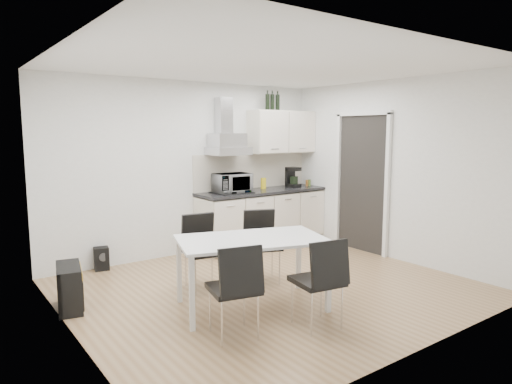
% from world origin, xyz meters
% --- Properties ---
extents(ground, '(4.50, 4.50, 0.00)m').
position_xyz_m(ground, '(0.00, 0.00, 0.00)').
color(ground, '#A2805A').
rests_on(ground, ground).
extents(wall_back, '(4.50, 0.10, 2.60)m').
position_xyz_m(wall_back, '(0.00, 2.00, 1.30)').
color(wall_back, white).
rests_on(wall_back, ground).
extents(wall_front, '(4.50, 0.10, 2.60)m').
position_xyz_m(wall_front, '(0.00, -2.00, 1.30)').
color(wall_front, white).
rests_on(wall_front, ground).
extents(wall_left, '(0.10, 4.00, 2.60)m').
position_xyz_m(wall_left, '(-2.25, 0.00, 1.30)').
color(wall_left, white).
rests_on(wall_left, ground).
extents(wall_right, '(0.10, 4.00, 2.60)m').
position_xyz_m(wall_right, '(2.25, 0.00, 1.30)').
color(wall_right, white).
rests_on(wall_right, ground).
extents(ceiling, '(4.50, 4.50, 0.00)m').
position_xyz_m(ceiling, '(0.00, 0.00, 2.60)').
color(ceiling, white).
rests_on(ceiling, wall_back).
extents(doorway, '(0.08, 1.04, 2.10)m').
position_xyz_m(doorway, '(2.21, 0.55, 1.05)').
color(doorway, white).
rests_on(doorway, ground).
extents(kitchenette, '(2.22, 0.64, 2.52)m').
position_xyz_m(kitchenette, '(1.18, 1.73, 0.83)').
color(kitchenette, beige).
rests_on(kitchenette, ground).
extents(dining_table, '(1.71, 1.29, 0.75)m').
position_xyz_m(dining_table, '(-0.53, -0.36, 0.68)').
color(dining_table, white).
rests_on(dining_table, ground).
extents(chair_far_left, '(0.51, 0.56, 0.88)m').
position_xyz_m(chair_far_left, '(-0.65, 0.44, 0.44)').
color(chair_far_left, black).
rests_on(chair_far_left, ground).
extents(chair_far_right, '(0.60, 0.63, 0.88)m').
position_xyz_m(chair_far_right, '(0.07, 0.24, 0.44)').
color(chair_far_right, black).
rests_on(chair_far_right, ground).
extents(chair_near_left, '(0.54, 0.59, 0.88)m').
position_xyz_m(chair_near_left, '(-1.07, -0.83, 0.44)').
color(chair_near_left, black).
rests_on(chair_near_left, ground).
extents(chair_near_right, '(0.52, 0.57, 0.88)m').
position_xyz_m(chair_near_right, '(-0.31, -1.12, 0.44)').
color(chair_near_right, black).
rests_on(chair_near_right, ground).
extents(guitar_amp, '(0.35, 0.60, 0.47)m').
position_xyz_m(guitar_amp, '(-2.11, 0.72, 0.24)').
color(guitar_amp, black).
rests_on(guitar_amp, ground).
extents(floor_speaker, '(0.22, 0.20, 0.31)m').
position_xyz_m(floor_speaker, '(-1.41, 1.90, 0.16)').
color(floor_speaker, black).
rests_on(floor_speaker, ground).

